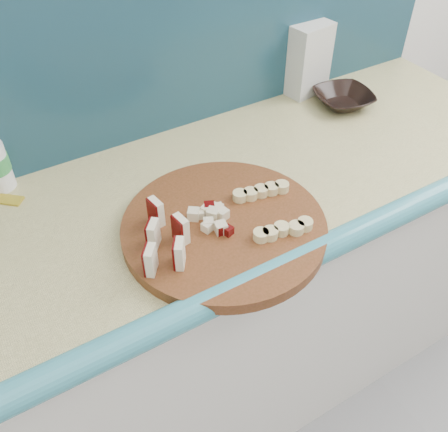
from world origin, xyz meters
name	(u,v)px	position (x,y,z in m)	size (l,w,h in m)	color
kitchen_counter	(159,330)	(0.10, 1.50, 0.46)	(2.20, 0.63, 0.91)	white
backsplash	(77,60)	(0.10, 1.79, 1.16)	(2.20, 0.02, 0.50)	teal
cutting_board	(224,228)	(0.23, 1.35, 0.92)	(0.44, 0.44, 0.03)	#48290F
apple_wedges	(164,237)	(0.09, 1.35, 0.97)	(0.12, 0.17, 0.06)	#F1E3C1
apple_chunks	(211,222)	(0.20, 1.36, 0.95)	(0.07, 0.08, 0.02)	beige
banana_slices	(272,209)	(0.34, 1.32, 0.95)	(0.17, 0.19, 0.02)	#DCC986
brown_bowl	(343,99)	(0.81, 1.63, 0.93)	(0.17, 0.17, 0.04)	black
flour_bag	(307,59)	(0.76, 1.76, 1.02)	(0.12, 0.09, 0.21)	silver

